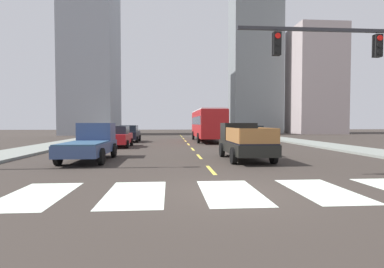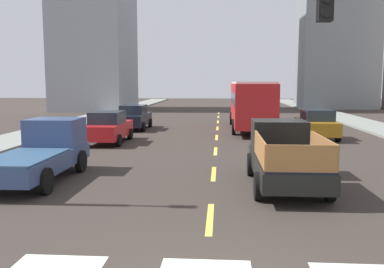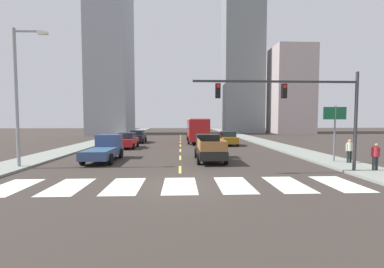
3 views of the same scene
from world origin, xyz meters
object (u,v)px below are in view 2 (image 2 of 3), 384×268
object	(u,v)px
pickup_stakebed	(284,155)
sedan_near_right	(108,127)
sedan_mid	(134,117)
sedan_far	(317,124)
city_bus	(251,102)
pickup_dark	(42,152)

from	to	relation	value
pickup_stakebed	sedan_near_right	bearing A→B (deg)	133.12
sedan_mid	sedan_far	bearing A→B (deg)	-17.67
sedan_near_right	sedan_far	bearing A→B (deg)	12.75
pickup_stakebed	sedan_mid	bearing A→B (deg)	117.89
sedan_mid	sedan_near_right	xyz separation A→B (m)	(-0.04, -6.57, 0.00)
pickup_stakebed	sedan_near_right	size ratio (longest dim) A/B	1.18
city_bus	sedan_mid	bearing A→B (deg)	-178.34
sedan_mid	city_bus	bearing A→B (deg)	3.97
pickup_dark	city_bus	size ratio (longest dim) A/B	0.48
pickup_dark	city_bus	bearing A→B (deg)	61.14
pickup_stakebed	city_bus	xyz separation A→B (m)	(0.01, 15.66, 1.02)
sedan_far	sedan_mid	bearing A→B (deg)	161.89
city_bus	sedan_far	size ratio (longest dim) A/B	2.45
pickup_dark	sedan_near_right	size ratio (longest dim) A/B	1.18
pickup_stakebed	sedan_mid	distance (m)	17.28
pickup_dark	city_bus	distance (m)	17.52
pickup_stakebed	sedan_far	distance (m)	11.83
city_bus	sedan_near_right	xyz separation A→B (m)	(-8.19, -6.98, -1.09)
sedan_mid	sedan_near_right	bearing A→B (deg)	-89.29
city_bus	sedan_far	world-z (taller)	city_bus
city_bus	sedan_near_right	bearing A→B (deg)	-140.77
pickup_stakebed	city_bus	distance (m)	15.70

